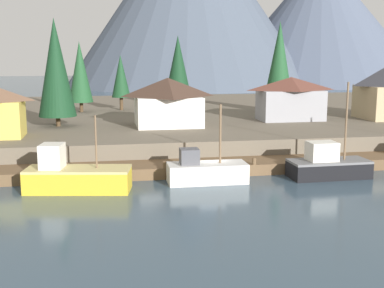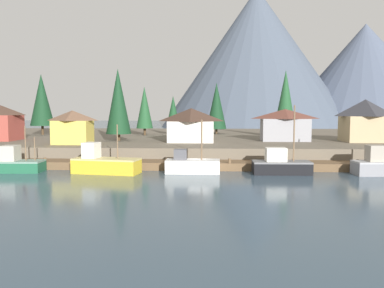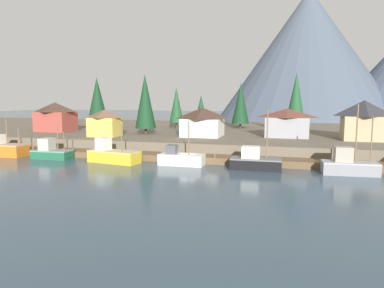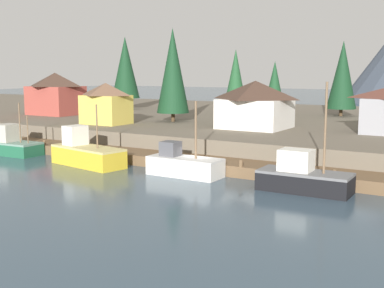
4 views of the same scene
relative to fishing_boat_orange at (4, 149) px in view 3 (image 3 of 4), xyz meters
name	(u,v)px [view 3 (image 3 of 4)]	position (x,y,z in m)	size (l,w,h in m)	color
ground_plane	(215,149)	(32.35, 21.70, -1.71)	(400.00, 400.00, 1.00)	#384C5B
dock	(192,158)	(32.35, 3.69, -0.71)	(80.00, 4.00, 1.60)	brown
shoreline_bank	(226,135)	(32.35, 33.70, 0.04)	(400.00, 56.00, 2.50)	#665B4C
mountain_west_peak	(307,55)	(53.87, 136.56, 29.68)	(85.97, 85.97, 61.78)	#475160
fishing_boat_orange	(4,149)	(0.00, 0.00, 0.00)	(7.70, 3.10, 6.40)	#CC6B1E
fishing_boat_green	(51,152)	(9.42, -0.04, -0.09)	(6.37, 3.17, 5.75)	#1E5B3D
fishing_boat_yellow	(113,155)	(20.90, -0.57, -0.03)	(8.53, 4.28, 6.03)	gold
fishing_boat_white	(181,158)	(31.60, 0.24, -0.23)	(6.68, 2.65, 6.60)	silver
fishing_boat_black	(255,161)	(42.48, 0.06, -0.10)	(7.03, 2.98, 8.35)	black
fishing_boat_grey	(349,165)	(54.51, -0.09, -0.02)	(7.05, 3.27, 9.10)	gray
house_red	(56,117)	(-3.28, 18.57, 4.57)	(7.80, 6.20, 6.42)	#9E4238
house_yellow	(105,123)	(12.57, 11.99, 3.93)	(5.76, 4.40, 5.17)	gold
house_white	(203,122)	(30.65, 17.42, 4.12)	(7.74, 7.11, 5.54)	silver
house_grey	(287,123)	(46.43, 19.52, 4.04)	(8.26, 4.51, 5.40)	gray
house_tan	(363,120)	(59.39, 18.84, 4.86)	(7.21, 6.54, 6.98)	tan
conifer_near_left	(296,99)	(47.99, 28.43, 8.41)	(4.16, 4.16, 12.77)	#4C3823
conifer_near_right	(241,103)	(35.04, 38.81, 7.37)	(4.35, 4.35, 11.09)	#4C3823
conifer_mid_left	(145,101)	(18.09, 18.99, 7.98)	(4.29, 4.29, 12.23)	#4C3823
conifer_mid_right	(201,108)	(25.93, 34.98, 6.28)	(2.75, 2.75, 8.16)	#4C3823
conifer_back_left	(176,105)	(20.16, 33.37, 6.98)	(3.42, 3.42, 10.00)	#4C3823
conifer_back_right	(97,98)	(-1.42, 33.34, 8.57)	(4.89, 4.89, 12.64)	#4C3823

